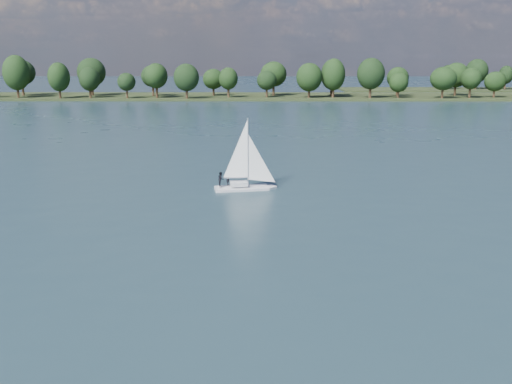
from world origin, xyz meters
TOP-DOWN VIEW (x-y plane):
  - ground at (0.00, 100.00)m, footprint 700.00×700.00m
  - far_shore at (0.00, 212.00)m, footprint 660.00×40.00m
  - sailboat at (9.58, 52.98)m, footprint 7.18×3.24m
  - treeline at (-14.00, 208.85)m, footprint 562.12×73.59m

SIDE VIEW (x-z plane):
  - ground at x=0.00m, z-range 0.00..0.00m
  - far_shore at x=0.00m, z-range -0.75..0.75m
  - sailboat at x=9.58m, z-range -2.02..7.11m
  - treeline at x=-14.00m, z-range -0.65..16.61m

